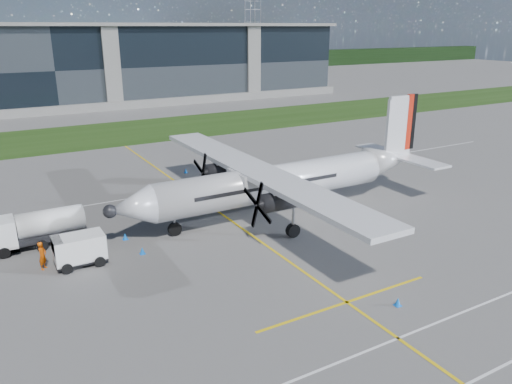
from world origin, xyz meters
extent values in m
plane|color=#5D5B59|center=(0.00, 40.00, 0.00)|extent=(400.00, 400.00, 0.00)
cube|color=#1D3A0F|center=(0.00, 48.00, 0.02)|extent=(400.00, 18.00, 0.04)
cube|color=black|center=(0.00, 80.00, 7.50)|extent=(120.00, 20.00, 15.00)
cube|color=black|center=(0.00, 140.00, 3.00)|extent=(400.00, 6.00, 6.00)
cube|color=yellow|center=(3.00, 10.00, 0.01)|extent=(0.20, 70.00, 0.01)
imported|color=#F25907|center=(-11.37, 7.03, 1.08)|extent=(1.01, 1.08, 2.16)
cone|color=blue|center=(5.12, 23.29, 0.25)|extent=(0.36, 0.36, 0.50)
cone|color=blue|center=(5.25, -7.70, 0.25)|extent=(0.36, 0.36, 0.50)
cone|color=blue|center=(-7.67, 8.72, 0.25)|extent=(0.36, 0.36, 0.50)
cone|color=blue|center=(-5.49, 9.04, 0.25)|extent=(0.36, 0.36, 0.50)
cone|color=blue|center=(-5.14, 6.02, 0.25)|extent=(0.36, 0.36, 0.50)
camera|label=1|loc=(-13.92, -25.10, 14.96)|focal=35.00mm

